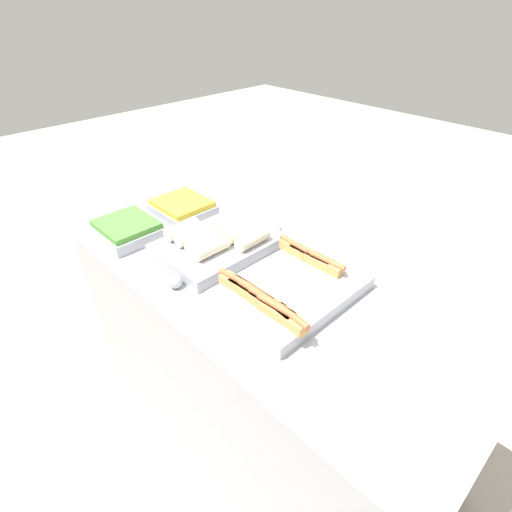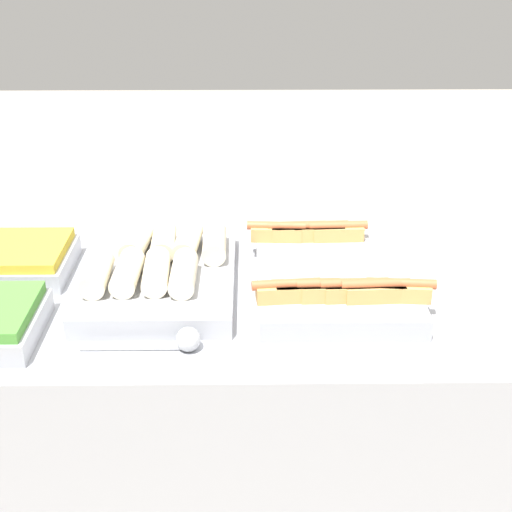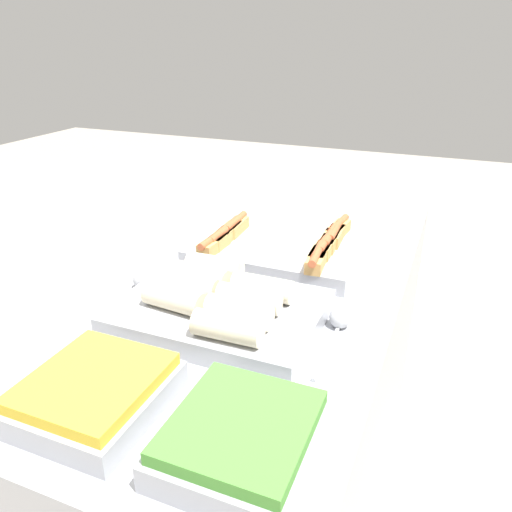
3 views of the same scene
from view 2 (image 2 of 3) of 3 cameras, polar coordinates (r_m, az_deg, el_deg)
The scene contains 6 objects.
counter at distance 1.96m, azimuth 1.89°, elevation -14.23°, with size 1.67×0.78×0.91m.
tray_hotdogs at distance 1.69m, azimuth 6.04°, elevation -1.40°, with size 0.41×0.50×0.10m.
tray_wraps at distance 1.69m, azimuth -7.68°, elevation -1.18°, with size 0.35×0.47×0.11m.
tray_side_back at distance 1.84m, azimuth -18.57°, elevation -0.27°, with size 0.26×0.24×0.07m.
serving_spoon_near at distance 1.46m, azimuth -6.07°, elevation -6.74°, with size 0.25×0.05×0.05m.
serving_spoon_far at distance 1.94m, azimuth -4.95°, elevation 1.98°, with size 0.23×0.05×0.05m.
Camera 2 is at (-0.08, -1.49, 1.73)m, focal length 50.00 mm.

